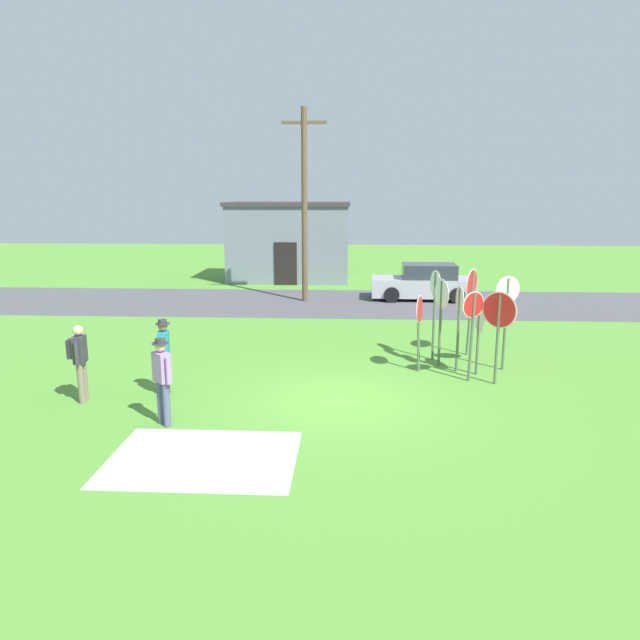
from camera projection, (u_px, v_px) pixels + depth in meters
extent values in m
plane|color=#518E33|center=(339.00, 402.00, 12.72)|extent=(80.00, 80.00, 0.00)
cube|color=#4C4C51|center=(345.00, 303.00, 24.24)|extent=(60.00, 6.40, 0.01)
cube|color=#ADAAA3|center=(203.00, 458.00, 10.01)|extent=(3.20, 2.40, 0.01)
cube|color=slate|center=(290.00, 243.00, 30.42)|extent=(6.05, 3.83, 3.80)
cube|color=#383333|center=(289.00, 204.00, 30.00)|extent=(6.25, 4.03, 0.20)
cube|color=black|center=(286.00, 264.00, 28.71)|extent=(1.10, 0.08, 2.10)
cylinder|color=brown|center=(304.00, 207.00, 23.83)|extent=(0.24, 0.24, 7.77)
cube|color=brown|center=(304.00, 122.00, 23.14)|extent=(1.80, 0.12, 0.12)
cube|color=#A5A8AD|center=(423.00, 287.00, 24.97)|extent=(4.35, 1.93, 0.76)
cube|color=#2D333D|center=(429.00, 271.00, 24.80)|extent=(2.28, 1.60, 0.60)
cylinder|color=black|center=(392.00, 295.00, 24.24)|extent=(0.65, 0.24, 0.64)
cylinder|color=black|center=(390.00, 288.00, 26.00)|extent=(0.65, 0.24, 0.64)
cylinder|color=black|center=(457.00, 296.00, 24.03)|extent=(0.65, 0.24, 0.64)
cylinder|color=black|center=(451.00, 289.00, 25.78)|extent=(0.65, 0.24, 0.64)
cylinder|color=#51664C|center=(434.00, 317.00, 15.72)|extent=(0.08, 0.08, 2.38)
cylinder|color=white|center=(435.00, 284.00, 15.53)|extent=(0.18, 0.71, 0.73)
cylinder|color=red|center=(436.00, 284.00, 15.54)|extent=(0.17, 0.66, 0.67)
cylinder|color=#51664C|center=(470.00, 314.00, 16.17)|extent=(0.16, 0.13, 2.36)
cylinder|color=white|center=(472.00, 284.00, 16.00)|extent=(0.45, 0.74, 0.83)
cylinder|color=red|center=(472.00, 284.00, 15.99)|extent=(0.42, 0.69, 0.77)
cylinder|color=#51664C|center=(458.00, 330.00, 14.68)|extent=(0.08, 0.08, 2.13)
cylinder|color=white|center=(460.00, 300.00, 14.51)|extent=(0.09, 0.68, 0.68)
cylinder|color=red|center=(460.00, 300.00, 14.51)|extent=(0.09, 0.63, 0.63)
cylinder|color=#51664C|center=(418.00, 335.00, 14.73)|extent=(0.15, 0.11, 1.89)
cylinder|color=white|center=(419.00, 309.00, 14.60)|extent=(0.24, 0.68, 0.70)
cylinder|color=red|center=(420.00, 309.00, 14.59)|extent=(0.23, 0.63, 0.65)
cylinder|color=#51664C|center=(440.00, 324.00, 15.18)|extent=(0.09, 0.09, 2.23)
cylinder|color=white|center=(442.00, 294.00, 15.01)|extent=(0.26, 0.73, 0.77)
cylinder|color=red|center=(442.00, 294.00, 15.01)|extent=(0.25, 0.67, 0.71)
cylinder|color=#51664C|center=(505.00, 325.00, 14.81)|extent=(0.09, 0.09, 2.36)
cylinder|color=white|center=(508.00, 290.00, 14.63)|extent=(0.65, 0.27, 0.70)
cylinder|color=red|center=(507.00, 290.00, 14.64)|extent=(0.61, 0.25, 0.65)
cylinder|color=#51664C|center=(472.00, 338.00, 13.90)|extent=(0.13, 0.15, 2.14)
cylinder|color=white|center=(473.00, 305.00, 13.73)|extent=(0.56, 0.35, 0.64)
cylinder|color=red|center=(474.00, 305.00, 13.72)|extent=(0.52, 0.33, 0.59)
cylinder|color=#51664C|center=(497.00, 340.00, 13.69)|extent=(0.10, 0.10, 2.15)
cylinder|color=white|center=(499.00, 310.00, 13.54)|extent=(0.66, 0.58, 0.87)
cylinder|color=red|center=(499.00, 310.00, 13.54)|extent=(0.61, 0.54, 0.80)
cylinder|color=#51664C|center=(478.00, 338.00, 14.46)|extent=(0.07, 0.07, 1.85)
cylinder|color=white|center=(479.00, 316.00, 14.34)|extent=(0.06, 0.88, 0.88)
cylinder|color=red|center=(480.00, 316.00, 14.34)|extent=(0.06, 0.81, 0.81)
cylinder|color=#4C5670|center=(161.00, 402.00, 11.44)|extent=(0.14, 0.14, 0.88)
cylinder|color=#4C5670|center=(167.00, 405.00, 11.29)|extent=(0.14, 0.14, 0.88)
cube|color=#9E7AB2|center=(162.00, 367.00, 11.21)|extent=(0.41, 0.41, 0.58)
cylinder|color=#9E7AB2|center=(155.00, 366.00, 11.39)|extent=(0.09, 0.09, 0.52)
cylinder|color=#9E7AB2|center=(168.00, 371.00, 11.05)|extent=(0.09, 0.09, 0.52)
sphere|color=beige|center=(160.00, 346.00, 11.13)|extent=(0.21, 0.21, 0.21)
cylinder|color=#333338|center=(160.00, 343.00, 11.11)|extent=(0.32, 0.31, 0.02)
cylinder|color=#333338|center=(160.00, 341.00, 11.10)|extent=(0.19, 0.19, 0.09)
cylinder|color=#2D2D33|center=(166.00, 375.00, 13.15)|extent=(0.14, 0.14, 0.88)
cylinder|color=#2D2D33|center=(165.00, 378.00, 12.93)|extent=(0.14, 0.14, 0.88)
cube|color=teal|center=(164.00, 345.00, 12.89)|extent=(0.29, 0.40, 0.58)
cylinder|color=teal|center=(165.00, 343.00, 13.12)|extent=(0.09, 0.09, 0.52)
cylinder|color=teal|center=(163.00, 348.00, 12.66)|extent=(0.09, 0.09, 0.52)
sphere|color=#9E7051|center=(163.00, 326.00, 12.80)|extent=(0.21, 0.21, 0.21)
cylinder|color=#333338|center=(163.00, 324.00, 12.79)|extent=(0.32, 0.31, 0.02)
cylinder|color=#333338|center=(162.00, 321.00, 12.78)|extent=(0.19, 0.19, 0.09)
cylinder|color=#7A6B56|center=(84.00, 380.00, 12.76)|extent=(0.14, 0.14, 0.88)
cylinder|color=#7A6B56|center=(81.00, 384.00, 12.54)|extent=(0.14, 0.14, 0.88)
cube|color=#333338|center=(80.00, 349.00, 12.50)|extent=(0.27, 0.39, 0.58)
cylinder|color=#333338|center=(83.00, 347.00, 12.73)|extent=(0.09, 0.09, 0.52)
cylinder|color=#333338|center=(76.00, 353.00, 12.27)|extent=(0.09, 0.09, 0.52)
sphere|color=beige|center=(78.00, 330.00, 12.41)|extent=(0.21, 0.21, 0.21)
cube|color=#232328|center=(71.00, 349.00, 12.48)|extent=(0.18, 0.28, 0.40)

